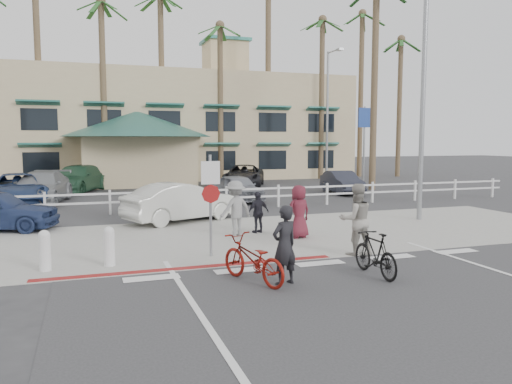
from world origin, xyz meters
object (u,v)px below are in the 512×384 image
object	(u,v)px
sign_post	(210,200)
bike_black	(375,254)
car_white_sedan	(182,202)
bike_red	(252,260)

from	to	relation	value
sign_post	bike_black	distance (m)	4.29
sign_post	car_white_sedan	xyz separation A→B (m)	(0.32, 5.76, -0.74)
car_white_sedan	bike_black	bearing A→B (deg)	174.37
bike_black	sign_post	bearing A→B (deg)	-45.45
bike_black	car_white_sedan	size ratio (longest dim) A/B	0.38
sign_post	bike_red	xyz separation A→B (m)	(0.26, -2.59, -0.96)
bike_black	car_white_sedan	xyz separation A→B (m)	(-2.64, 8.71, 0.22)
sign_post	bike_black	world-z (taller)	sign_post
bike_black	bike_red	bearing A→B (deg)	-8.22
bike_red	car_white_sedan	size ratio (longest dim) A/B	0.43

